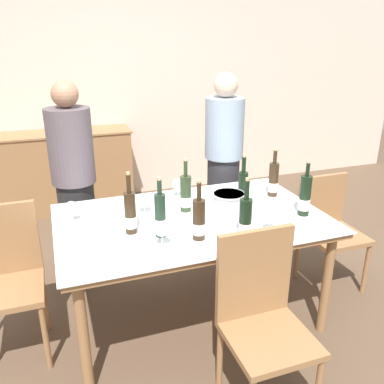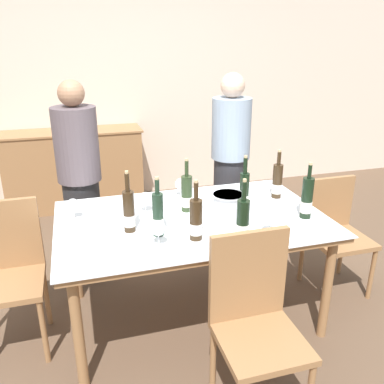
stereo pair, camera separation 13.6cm
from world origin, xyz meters
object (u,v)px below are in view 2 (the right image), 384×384
(sideboard_cabinet, at_px, (75,169))
(wine_bottle_3, at_px, (244,192))
(person_guest_left, at_px, (230,167))
(wine_bottle_1, at_px, (277,182))
(wine_bottle_2, at_px, (243,221))
(wine_glass_3, at_px, (181,185))
(chair_near_front, at_px, (255,314))
(wine_bottle_7, at_px, (187,194))
(chair_left_end, at_px, (7,266))
(wine_glass_1, at_px, (145,199))
(ice_bucket, at_px, (228,208))
(wine_bottle_0, at_px, (307,199))
(chair_right_end, at_px, (334,227))
(wine_glass_4, at_px, (270,219))
(person_host, at_px, (81,184))
(wine_bottle_4, at_px, (158,215))
(wine_bottle_6, at_px, (129,212))
(wine_glass_0, at_px, (158,229))
(wine_bottle_5, at_px, (196,220))
(dining_table, at_px, (192,227))

(sideboard_cabinet, distance_m, wine_bottle_3, 2.57)
(sideboard_cabinet, distance_m, person_guest_left, 2.00)
(wine_bottle_1, relative_size, wine_bottle_2, 0.96)
(wine_glass_3, relative_size, chair_near_front, 0.14)
(wine_bottle_7, relative_size, chair_left_end, 0.39)
(wine_glass_1, relative_size, chair_left_end, 0.15)
(ice_bucket, bearing_deg, sideboard_cabinet, 110.56)
(wine_bottle_0, distance_m, wine_bottle_3, 0.41)
(sideboard_cabinet, relative_size, chair_right_end, 1.79)
(wine_glass_1, relative_size, chair_right_end, 0.16)
(wine_bottle_1, bearing_deg, wine_glass_4, -121.02)
(ice_bucket, distance_m, person_host, 1.26)
(wine_glass_1, distance_m, chair_near_front, 1.06)
(chair_left_end, xyz_separation_m, person_guest_left, (1.75, 0.76, 0.26))
(wine_bottle_0, relative_size, chair_near_front, 0.39)
(wine_glass_3, bearing_deg, wine_bottle_7, -95.83)
(wine_glass_3, xyz_separation_m, person_host, (-0.70, 0.39, -0.06))
(ice_bucket, height_order, wine_bottle_4, wine_bottle_4)
(ice_bucket, bearing_deg, chair_left_end, 170.82)
(ice_bucket, bearing_deg, wine_bottle_6, 174.89)
(wine_bottle_1, xyz_separation_m, chair_right_end, (0.46, -0.09, -0.38))
(sideboard_cabinet, relative_size, wine_bottle_7, 4.20)
(chair_right_end, bearing_deg, wine_bottle_7, 177.85)
(wine_bottle_6, bearing_deg, wine_glass_0, -60.44)
(ice_bucket, xyz_separation_m, person_guest_left, (0.39, 0.97, -0.06))
(wine_bottle_4, bearing_deg, wine_bottle_2, -24.19)
(wine_bottle_5, relative_size, wine_bottle_6, 0.95)
(wine_glass_0, bearing_deg, chair_right_end, 15.03)
(dining_table, bearing_deg, wine_glass_0, -133.09)
(wine_bottle_4, distance_m, chair_left_end, 1.00)
(person_host, bearing_deg, wine_bottle_0, -35.18)
(wine_bottle_4, height_order, chair_right_end, wine_bottle_4)
(wine_bottle_5, xyz_separation_m, chair_left_end, (-1.10, 0.38, -0.34))
(wine_glass_0, relative_size, wine_glass_3, 1.05)
(wine_bottle_0, distance_m, person_guest_left, 1.05)
(wine_bottle_7, height_order, wine_glass_4, wine_bottle_7)
(chair_left_end, relative_size, person_host, 0.59)
(sideboard_cabinet, height_order, wine_glass_0, wine_glass_0)
(wine_bottle_3, distance_m, person_guest_left, 0.86)
(wine_bottle_4, distance_m, wine_glass_3, 0.64)
(wine_bottle_5, distance_m, person_guest_left, 1.31)
(wine_glass_1, bearing_deg, wine_glass_4, -38.34)
(person_host, bearing_deg, chair_right_end, -20.85)
(sideboard_cabinet, xyz_separation_m, wine_glass_1, (0.45, -2.13, 0.41))
(wine_bottle_5, bearing_deg, chair_left_end, 161.14)
(chair_right_end, bearing_deg, dining_table, -175.93)
(wine_glass_1, relative_size, chair_near_front, 0.15)
(sideboard_cabinet, height_order, wine_glass_3, wine_glass_3)
(dining_table, bearing_deg, wine_bottle_7, 89.61)
(wine_glass_4, distance_m, chair_near_front, 0.59)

